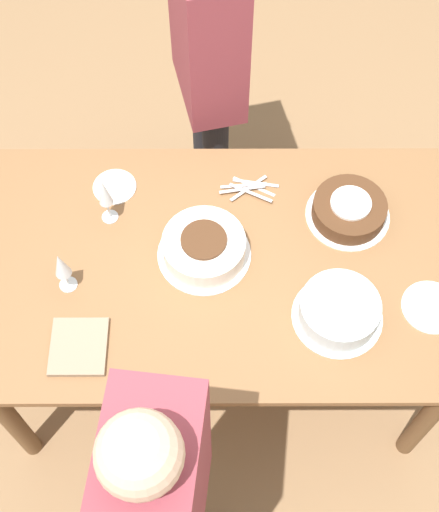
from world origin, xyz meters
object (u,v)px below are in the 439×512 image
Objects in this scene: cake_front_chocolate at (350,210)px; wine_glass_near at (62,266)px; cake_center_white at (205,248)px; person_watching at (161,509)px; cake_back_decorated at (340,311)px; wine_glass_far at (105,193)px; person_cutting at (209,57)px.

wine_glass_near is at bearing 15.93° from cake_front_chocolate.
person_watching reaches higher than cake_center_white.
cake_back_decorated is at bearing 79.85° from cake_front_chocolate.
cake_front_chocolate is at bearing -162.71° from cake_center_white.
cake_back_decorated is 0.86m from person_watching.
person_watching is at bearing 59.33° from cake_front_chocolate.
person_cutting is at bearing -119.53° from wine_glass_far.
cake_back_decorated is (-0.44, 0.24, -0.00)m from cake_center_white.
wine_glass_far is at bearing -113.89° from wine_glass_near.
cake_front_chocolate is 1.22m from person_watching.
wine_glass_near is 0.84m from person_watching.
person_cutting is (0.50, -0.61, 0.13)m from cake_front_chocolate.
person_watching is (0.12, 1.65, 0.03)m from person_cutting.
wine_glass_far is at bearing -42.78° from person_cutting.
person_cutting is (-0.35, -0.62, 0.02)m from wine_glass_far.
cake_center_white reaches higher than cake_back_decorated.
person_watching reaches higher than cake_front_chocolate.
person_cutting is at bearing -50.94° from cake_front_chocolate.
cake_front_chocolate is 0.86m from wine_glass_far.
person_watching is (0.55, 0.64, 0.15)m from cake_back_decorated.
cake_back_decorated is 1.11m from person_cutting.
wine_glass_near is at bearing 66.11° from wine_glass_far.
cake_center_white is at bearing 17.29° from cake_front_chocolate.
cake_front_chocolate is at bearing -100.15° from cake_back_decorated.
wine_glass_near reaches higher than cake_center_white.
person_watching is at bearing 114.86° from wine_glass_near.
person_watching is at bearing -17.33° from person_cutting.
cake_back_decorated is 0.19× the size of person_watching.
wine_glass_far reaches higher than cake_center_white.
cake_center_white is 0.78m from person_cutting.
cake_back_decorated is 1.37× the size of wine_glass_far.
wine_glass_far is (0.78, -0.39, 0.10)m from cake_back_decorated.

